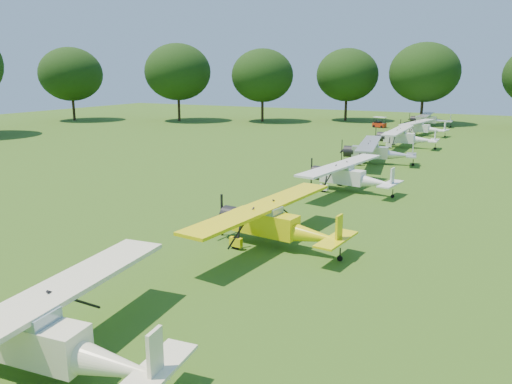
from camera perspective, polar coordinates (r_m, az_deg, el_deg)
ground at (r=31.46m, az=5.26°, el=-1.69°), size 160.00×160.00×0.00m
tree_belt at (r=29.38m, az=12.37°, el=12.83°), size 137.36×130.27×14.52m
aircraft_1 at (r=15.06m, az=-23.01°, el=-14.99°), size 7.28×11.59×2.28m
aircraft_2 at (r=23.93m, az=2.14°, el=-3.38°), size 7.01×11.15×2.19m
aircraft_3 at (r=35.73m, az=10.56°, el=1.98°), size 6.68×10.59×2.08m
aircraft_4 at (r=47.03m, az=13.52°, el=4.63°), size 6.84×10.82×2.13m
aircraft_5 at (r=58.22m, az=16.54°, el=6.13°), size 6.90×10.95×2.17m
aircraft_6 at (r=69.99m, az=18.39°, el=7.08°), size 6.37×10.09×1.98m
aircraft_7 at (r=82.31m, az=19.18°, el=7.91°), size 6.48×10.29×2.03m
golf_cart at (r=78.65m, az=13.90°, el=7.56°), size 2.08×1.55×1.60m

